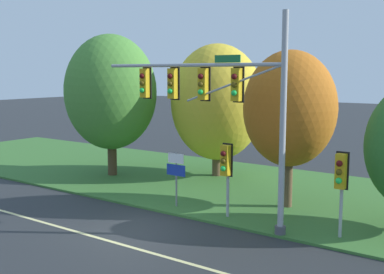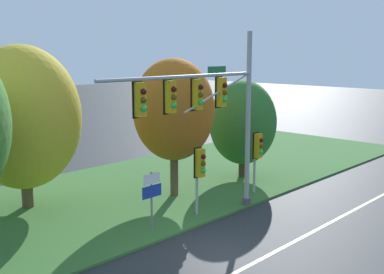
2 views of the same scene
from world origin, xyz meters
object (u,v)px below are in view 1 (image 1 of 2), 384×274
tree_left_of_mast (217,102)px  tree_behind_signpost (290,109)px  pedestrian_signal_near_kerb (226,165)px  route_sign_post (176,171)px  tree_nearest_road (111,92)px  traffic_signal_mast (217,97)px  pedestrian_signal_further_along (341,176)px

tree_left_of_mast → tree_behind_signpost: size_ratio=1.09×
tree_left_of_mast → pedestrian_signal_near_kerb: bearing=-55.0°
route_sign_post → tree_left_of_mast: 7.11m
tree_nearest_road → tree_left_of_mast: size_ratio=1.07×
tree_nearest_road → tree_behind_signpost: 10.86m
traffic_signal_mast → tree_nearest_road: size_ratio=1.07×
traffic_signal_mast → route_sign_post: size_ratio=3.55×
tree_nearest_road → tree_left_of_mast: tree_nearest_road is taller
route_sign_post → tree_nearest_road: (-6.88, 3.05, 3.10)m
traffic_signal_mast → tree_nearest_road: bearing=158.2°
tree_behind_signpost → pedestrian_signal_near_kerb: bearing=-114.6°
pedestrian_signal_near_kerb → pedestrian_signal_further_along: 4.52m
traffic_signal_mast → tree_left_of_mast: (-4.49, 7.06, -0.72)m
traffic_signal_mast → tree_behind_signpost: (1.43, 3.49, -0.60)m
pedestrian_signal_near_kerb → route_sign_post: (-2.62, 0.17, -0.59)m
traffic_signal_mast → pedestrian_signal_further_along: (4.59, 0.77, -2.63)m
tree_left_of_mast → traffic_signal_mast: bearing=-57.5°
pedestrian_signal_near_kerb → pedestrian_signal_further_along: (4.52, 0.22, 0.06)m
tree_nearest_road → tree_left_of_mast: bearing=33.7°
pedestrian_signal_near_kerb → pedestrian_signal_further_along: size_ratio=0.98×
tree_nearest_road → tree_behind_signpost: tree_nearest_road is taller
tree_nearest_road → pedestrian_signal_near_kerb: bearing=-18.7°
traffic_signal_mast → tree_nearest_road: 10.15m
tree_nearest_road → traffic_signal_mast: bearing=-21.8°
pedestrian_signal_near_kerb → tree_behind_signpost: (1.35, 2.94, 2.09)m
pedestrian_signal_near_kerb → route_sign_post: 2.69m
pedestrian_signal_near_kerb → tree_behind_signpost: size_ratio=0.45×
pedestrian_signal_near_kerb → pedestrian_signal_further_along: bearing=2.8°
route_sign_post → pedestrian_signal_further_along: bearing=0.4°
pedestrian_signal_near_kerb → tree_nearest_road: 10.34m
pedestrian_signal_near_kerb → tree_behind_signpost: 3.85m
pedestrian_signal_further_along → tree_behind_signpost: 4.64m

